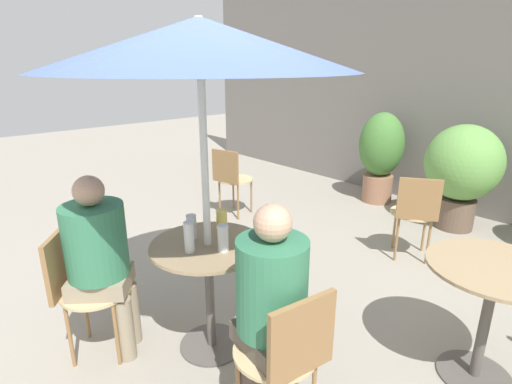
% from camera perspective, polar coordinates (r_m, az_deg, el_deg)
% --- Properties ---
extents(ground_plane, '(20.00, 20.00, 0.00)m').
position_cam_1_polar(ground_plane, '(2.76, -4.51, -23.43)').
color(ground_plane, gray).
extents(storefront_wall, '(10.00, 0.06, 3.00)m').
position_cam_1_polar(storefront_wall, '(5.41, 30.99, 12.22)').
color(storefront_wall, slate).
rests_on(storefront_wall, ground_plane).
extents(cafe_table_near, '(0.72, 0.72, 0.75)m').
position_cam_1_polar(cafe_table_near, '(2.60, -6.73, -11.34)').
color(cafe_table_near, '#514C47').
rests_on(cafe_table_near, ground_plane).
extents(cafe_table_far, '(0.74, 0.74, 0.75)m').
position_cam_1_polar(cafe_table_far, '(2.69, 30.49, -12.70)').
color(cafe_table_far, '#514C47').
rests_on(cafe_table_far, ground_plane).
extents(bistro_chair_0, '(0.49, 0.49, 0.85)m').
position_cam_1_polar(bistro_chair_0, '(2.78, -23.92, -11.61)').
color(bistro_chair_0, tan).
rests_on(bistro_chair_0, ground_plane).
extents(bistro_chair_1, '(0.45, 0.43, 0.85)m').
position_cam_1_polar(bistro_chair_1, '(2.05, 4.49, -21.59)').
color(bistro_chair_1, tan).
rests_on(bistro_chair_1, ground_plane).
extents(bistro_chair_2, '(0.49, 0.49, 0.85)m').
position_cam_1_polar(bistro_chair_2, '(3.99, 21.85, -2.32)').
color(bistro_chair_2, tan).
rests_on(bistro_chair_2, ground_plane).
extents(bistro_chair_4, '(0.45, 0.47, 0.85)m').
position_cam_1_polar(bistro_chair_4, '(4.80, -3.64, 2.36)').
color(bistro_chair_4, tan).
rests_on(bistro_chair_4, ground_plane).
extents(seated_person_0, '(0.46, 0.47, 1.20)m').
position_cam_1_polar(seated_person_0, '(2.65, -21.41, -8.14)').
color(seated_person_0, gray).
rests_on(seated_person_0, ground_plane).
extents(seated_person_1, '(0.38, 0.35, 1.22)m').
position_cam_1_polar(seated_person_1, '(2.02, 1.99, -14.98)').
color(seated_person_1, brown).
rests_on(seated_person_1, ground_plane).
extents(beer_glass_0, '(0.07, 0.07, 0.16)m').
position_cam_1_polar(beer_glass_0, '(2.38, -4.73, -6.58)').
color(beer_glass_0, silver).
rests_on(beer_glass_0, cafe_table_near).
extents(beer_glass_1, '(0.07, 0.07, 0.18)m').
position_cam_1_polar(beer_glass_1, '(2.56, -4.91, -4.42)').
color(beer_glass_1, '#DBC65B').
rests_on(beer_glass_1, cafe_table_near).
extents(beer_glass_2, '(0.06, 0.06, 0.16)m').
position_cam_1_polar(beer_glass_2, '(2.57, -9.20, -4.91)').
color(beer_glass_2, silver).
rests_on(beer_glass_2, cafe_table_near).
extents(beer_glass_3, '(0.06, 0.06, 0.19)m').
position_cam_1_polar(beer_glass_3, '(2.39, -9.53, -6.36)').
color(beer_glass_3, silver).
rests_on(beer_glass_3, cafe_table_near).
extents(potted_plant_0, '(0.58, 0.58, 1.20)m').
position_cam_1_polar(potted_plant_0, '(5.55, 17.39, 5.47)').
color(potted_plant_0, '#93664C').
rests_on(potted_plant_0, ground_plane).
extents(potted_plant_1, '(0.81, 0.81, 1.19)m').
position_cam_1_polar(potted_plant_1, '(4.95, 27.42, 3.11)').
color(potted_plant_1, brown).
rests_on(potted_plant_1, ground_plane).
extents(umbrella, '(1.71, 1.71, 2.05)m').
position_cam_1_polar(umbrella, '(2.26, -8.07, 20.03)').
color(umbrella, silver).
rests_on(umbrella, ground_plane).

